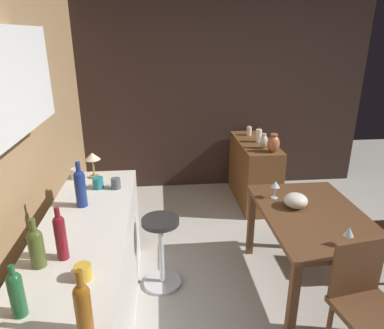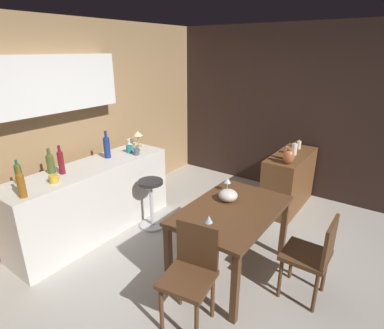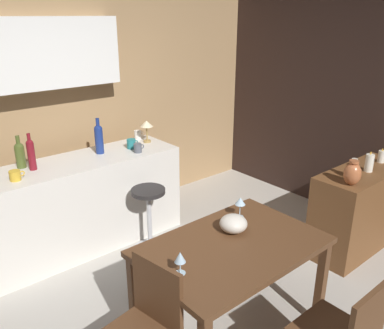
{
  "view_description": "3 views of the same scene",
  "coord_description": "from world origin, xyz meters",
  "px_view_note": "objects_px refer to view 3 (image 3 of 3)",
  "views": [
    {
      "loc": [
        -2.3,
        1.0,
        2.12
      ],
      "look_at": [
        0.67,
        0.71,
        1.01
      ],
      "focal_mm": 32.85,
      "sensor_mm": 36.0,
      "label": 1
    },
    {
      "loc": [
        -2.3,
        -1.51,
        2.22
      ],
      "look_at": [
        0.62,
        0.59,
        0.88
      ],
      "focal_mm": 28.92,
      "sensor_mm": 36.0,
      "label": 2
    },
    {
      "loc": [
        -1.56,
        -1.84,
        2.19
      ],
      "look_at": [
        0.56,
        0.67,
        0.95
      ],
      "focal_mm": 37.36,
      "sensor_mm": 36.0,
      "label": 3
    }
  ],
  "objects_px": {
    "wine_glass_right": "(240,202)",
    "vase_ceramic_ivory": "(353,169)",
    "cup_teal": "(131,144)",
    "pillar_candle_short": "(369,163)",
    "chair_near_window": "(144,329)",
    "wine_bottle_ruby": "(31,153)",
    "vase_copper": "(352,173)",
    "bar_stool": "(149,219)",
    "wine_glass_left": "(180,258)",
    "wine_bottle_olive": "(20,154)",
    "dining_table": "(232,256)",
    "wine_bottle_cobalt": "(99,138)",
    "counter_lamp": "(147,126)",
    "fruit_bowl": "(233,224)",
    "sideboard_cabinet": "(359,209)",
    "cup_slate": "(138,148)",
    "cup_white": "(138,135)",
    "pillar_candle_tall": "(381,157)",
    "cup_mustard": "(15,175)"
  },
  "relations": [
    {
      "from": "pillar_candle_tall",
      "to": "wine_glass_right",
      "type": "bearing_deg",
      "value": 173.19
    },
    {
      "from": "sideboard_cabinet",
      "to": "wine_bottle_cobalt",
      "type": "distance_m",
      "value": 2.63
    },
    {
      "from": "fruit_bowl",
      "to": "cup_teal",
      "type": "xyz_separation_m",
      "value": [
        0.2,
        1.65,
        0.15
      ]
    },
    {
      "from": "chair_near_window",
      "to": "wine_glass_right",
      "type": "distance_m",
      "value": 1.16
    },
    {
      "from": "fruit_bowl",
      "to": "pillar_candle_short",
      "type": "xyz_separation_m",
      "value": [
        1.64,
        -0.13,
        0.1
      ]
    },
    {
      "from": "wine_bottle_olive",
      "to": "dining_table",
      "type": "bearing_deg",
      "value": -69.67
    },
    {
      "from": "fruit_bowl",
      "to": "wine_bottle_olive",
      "type": "xyz_separation_m",
      "value": [
        -0.84,
        1.82,
        0.23
      ]
    },
    {
      "from": "wine_glass_left",
      "to": "fruit_bowl",
      "type": "relative_size",
      "value": 0.75
    },
    {
      "from": "cup_slate",
      "to": "cup_white",
      "type": "height_order",
      "value": "cup_white"
    },
    {
      "from": "wine_bottle_olive",
      "to": "cup_slate",
      "type": "bearing_deg",
      "value": -17.25
    },
    {
      "from": "fruit_bowl",
      "to": "sideboard_cabinet",
      "type": "bearing_deg",
      "value": -3.58
    },
    {
      "from": "vase_ceramic_ivory",
      "to": "cup_teal",
      "type": "bearing_deg",
      "value": 123.61
    },
    {
      "from": "wine_glass_right",
      "to": "dining_table",
      "type": "bearing_deg",
      "value": -143.3
    },
    {
      "from": "dining_table",
      "to": "vase_ceramic_ivory",
      "type": "distance_m",
      "value": 1.53
    },
    {
      "from": "cup_white",
      "to": "pillar_candle_short",
      "type": "height_order",
      "value": "pillar_candle_short"
    },
    {
      "from": "wine_glass_right",
      "to": "counter_lamp",
      "type": "relative_size",
      "value": 0.69
    },
    {
      "from": "bar_stool",
      "to": "vase_ceramic_ivory",
      "type": "height_order",
      "value": "vase_ceramic_ivory"
    },
    {
      "from": "cup_mustard",
      "to": "wine_bottle_ruby",
      "type": "bearing_deg",
      "value": 37.25
    },
    {
      "from": "wine_bottle_olive",
      "to": "pillar_candle_tall",
      "type": "height_order",
      "value": "wine_bottle_olive"
    },
    {
      "from": "cup_teal",
      "to": "pillar_candle_tall",
      "type": "relative_size",
      "value": 0.86
    },
    {
      "from": "wine_bottle_cobalt",
      "to": "counter_lamp",
      "type": "distance_m",
      "value": 0.56
    },
    {
      "from": "dining_table",
      "to": "wine_bottle_olive",
      "type": "relative_size",
      "value": 4.2
    },
    {
      "from": "wine_bottle_cobalt",
      "to": "counter_lamp",
      "type": "bearing_deg",
      "value": 0.06
    },
    {
      "from": "chair_near_window",
      "to": "cup_white",
      "type": "bearing_deg",
      "value": 57.45
    },
    {
      "from": "bar_stool",
      "to": "cup_teal",
      "type": "bearing_deg",
      "value": 73.08
    },
    {
      "from": "wine_glass_right",
      "to": "cup_mustard",
      "type": "relative_size",
      "value": 1.3
    },
    {
      "from": "cup_teal",
      "to": "vase_ceramic_ivory",
      "type": "bearing_deg",
      "value": -56.39
    },
    {
      "from": "sideboard_cabinet",
      "to": "wine_bottle_ruby",
      "type": "relative_size",
      "value": 3.33
    },
    {
      "from": "dining_table",
      "to": "vase_copper",
      "type": "distance_m",
      "value": 1.39
    },
    {
      "from": "wine_glass_right",
      "to": "fruit_bowl",
      "type": "bearing_deg",
      "value": -148.08
    },
    {
      "from": "dining_table",
      "to": "cup_teal",
      "type": "bearing_deg",
      "value": 79.61
    },
    {
      "from": "chair_near_window",
      "to": "wine_bottle_cobalt",
      "type": "distance_m",
      "value": 2.1
    },
    {
      "from": "dining_table",
      "to": "wine_glass_right",
      "type": "relative_size",
      "value": 7.59
    },
    {
      "from": "vase_ceramic_ivory",
      "to": "fruit_bowl",
      "type": "bearing_deg",
      "value": 174.88
    },
    {
      "from": "bar_stool",
      "to": "wine_glass_left",
      "type": "bearing_deg",
      "value": -116.4
    },
    {
      "from": "wine_bottle_ruby",
      "to": "vase_copper",
      "type": "bearing_deg",
      "value": -43.23
    },
    {
      "from": "wine_glass_right",
      "to": "vase_ceramic_ivory",
      "type": "distance_m",
      "value": 1.21
    },
    {
      "from": "chair_near_window",
      "to": "pillar_candle_short",
      "type": "xyz_separation_m",
      "value": [
        2.52,
        0.02,
        0.4
      ]
    },
    {
      "from": "wine_bottle_ruby",
      "to": "pillar_candle_short",
      "type": "relative_size",
      "value": 1.73
    },
    {
      "from": "cup_teal",
      "to": "pillar_candle_short",
      "type": "height_order",
      "value": "pillar_candle_short"
    },
    {
      "from": "dining_table",
      "to": "wine_bottle_cobalt",
      "type": "relative_size",
      "value": 3.51
    },
    {
      "from": "dining_table",
      "to": "pillar_candle_short",
      "type": "distance_m",
      "value": 1.79
    },
    {
      "from": "bar_stool",
      "to": "pillar_candle_short",
      "type": "bearing_deg",
      "value": -38.59
    },
    {
      "from": "wine_glass_left",
      "to": "wine_bottle_ruby",
      "type": "xyz_separation_m",
      "value": [
        -0.19,
        1.84,
        0.21
      ]
    },
    {
      "from": "cup_slate",
      "to": "cup_teal",
      "type": "xyz_separation_m",
      "value": [
        0.02,
        0.15,
        0.0
      ]
    },
    {
      "from": "wine_glass_right",
      "to": "cup_white",
      "type": "bearing_deg",
      "value": 82.38
    },
    {
      "from": "fruit_bowl",
      "to": "cup_white",
      "type": "distance_m",
      "value": 1.94
    },
    {
      "from": "wine_glass_left",
      "to": "vase_copper",
      "type": "distance_m",
      "value": 1.83
    },
    {
      "from": "cup_white",
      "to": "vase_copper",
      "type": "bearing_deg",
      "value": -68.8
    },
    {
      "from": "cup_slate",
      "to": "chair_near_window",
      "type": "bearing_deg",
      "value": -122.47
    }
  ]
}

